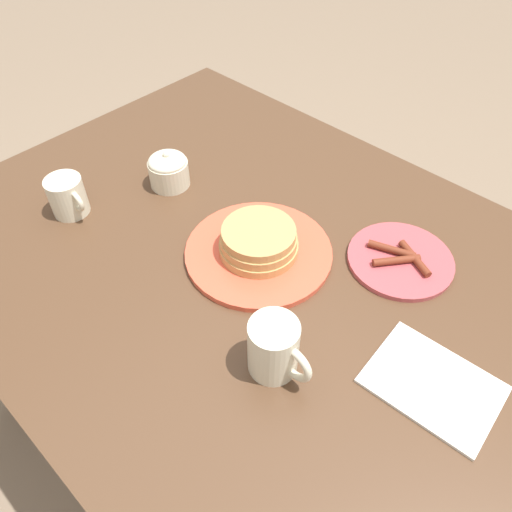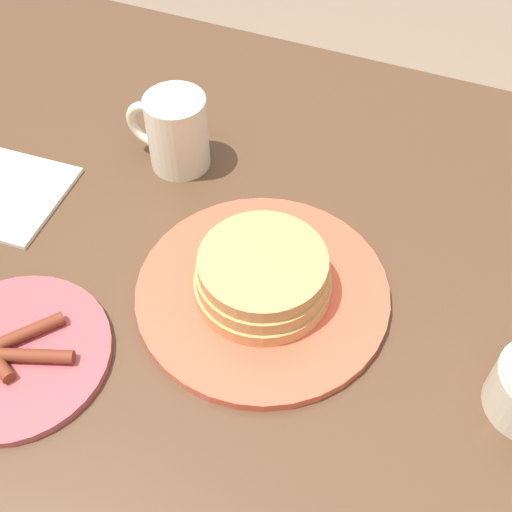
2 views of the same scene
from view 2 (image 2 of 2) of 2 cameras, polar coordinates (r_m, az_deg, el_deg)
ground_plane at (r=1.40m, az=-1.40°, el=-20.63°), size 8.00×8.00×0.00m
dining_table at (r=0.82m, az=-2.24°, el=-6.43°), size 1.37×0.94×0.75m
pancake_plate at (r=0.69m, az=0.59°, el=-2.42°), size 0.28×0.28×0.06m
side_plate_bacon at (r=0.71m, az=-20.63°, el=-8.13°), size 0.20×0.20×0.02m
coffee_mug at (r=0.83m, az=-7.19°, el=10.97°), size 0.11×0.08×0.10m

